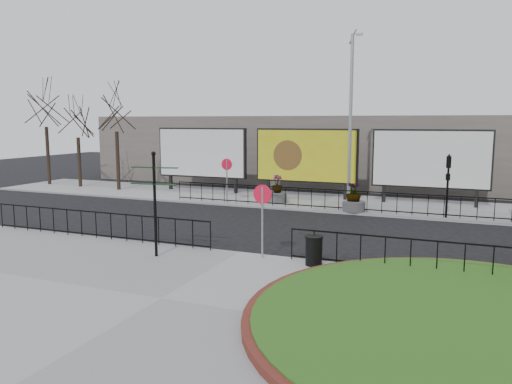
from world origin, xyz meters
The scene contains 24 objects.
ground centered at (0.00, 0.00, 0.00)m, with size 90.00×90.00×0.00m, color black.
pavement_near centered at (0.00, -5.00, 0.06)m, with size 30.00×10.00×0.12m, color gray.
pavement_far centered at (0.00, 12.00, 0.06)m, with size 44.00×6.00×0.12m, color gray.
brick_edge centered at (7.50, -4.00, 0.21)m, with size 10.40×10.40×0.18m, color maroon.
grass_lawn centered at (7.50, -4.00, 0.23)m, with size 10.00×10.00×0.22m, color #284D14.
railing_near_left centered at (-6.00, -0.30, 0.67)m, with size 10.00×0.10×1.10m, color black, non-canonical shape.
railing_near_right centered at (6.50, -0.30, 0.67)m, with size 9.00×0.10×1.10m, color black, non-canonical shape.
railing_far centered at (1.00, 9.30, 0.67)m, with size 18.00×0.10×1.10m, color black, non-canonical shape.
speed_sign_far centered at (-5.00, 9.40, 1.92)m, with size 0.64×0.07×2.47m.
speed_sign_near centered at (1.00, -0.40, 1.92)m, with size 0.64×0.07×2.47m.
billboard_left centered at (-8.50, 12.97, 2.60)m, with size 6.20×0.31×4.10m.
billboard_mid centered at (-1.50, 12.97, 2.60)m, with size 6.20×0.31×4.10m.
billboard_right centered at (5.50, 12.97, 2.60)m, with size 6.20×0.31×4.10m.
lamp_post centered at (1.51, 11.00, 4.83)m, with size 0.74×0.18×9.23m.
signal_pole_a centered at (6.50, 9.34, 2.10)m, with size 0.22×0.26×3.00m.
tree_left centered at (-14.00, 11.50, 3.62)m, with size 2.00×2.00×7.00m, color #2D2119, non-canonical shape.
tree_mid centered at (-17.50, 11.80, 3.22)m, with size 2.00×2.00×6.20m, color #2D2119, non-canonical shape.
tree_far centered at (-20.50, 12.00, 3.87)m, with size 2.00×2.00×7.50m, color #2D2119, non-canonical shape.
building_backdrop centered at (0.00, 22.00, 2.50)m, with size 40.00×10.00×5.00m, color #635D57.
fingerpost_sign centered at (-2.40, -1.59, 2.26)m, with size 1.67×0.47×3.55m.
litter_bin centered at (2.84, -0.60, 0.60)m, with size 0.57×0.57×0.95m.
planter_a centered at (-2.41, 10.50, 0.66)m, with size 1.07×1.07×1.56m.
planter_b centered at (2.00, 9.40, 0.68)m, with size 0.91×0.91×1.47m.
planter_c centered at (2.20, 9.40, 0.62)m, with size 0.99×0.99×1.45m.
Camera 1 is at (6.96, -15.52, 4.67)m, focal length 35.00 mm.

